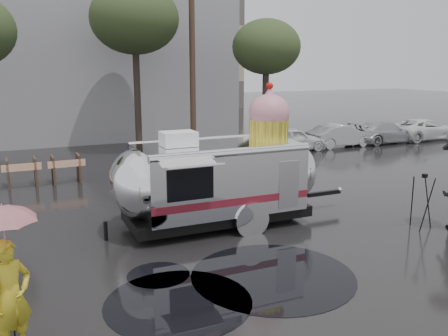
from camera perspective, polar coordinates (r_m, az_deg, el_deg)
name	(u,v)px	position (r m, az deg, el deg)	size (l,w,h in m)	color
ground	(318,264)	(10.67, 11.20, -11.23)	(120.00, 120.00, 0.00)	black
puddles	(229,264)	(10.45, 0.57, -11.47)	(5.39, 7.07, 0.01)	black
grey_building	(32,27)	(32.01, -22.08, 15.50)	(22.00, 12.00, 13.00)	slate
utility_pole	(192,57)	(23.42, -3.83, 13.23)	(1.60, 0.28, 9.00)	#473323
tree_mid	(134,19)	(23.71, -10.72, 17.21)	(4.20, 4.20, 8.03)	#382D26
tree_right	(266,48)	(24.02, 5.11, 14.23)	(3.36, 3.36, 6.42)	#382D26
barricade_row	(22,172)	(18.22, -23.15, -0.42)	(4.30, 0.80, 1.00)	#473323
parked_cars	(367,131)	(26.80, 16.85, 4.24)	(13.20, 1.90, 1.50)	silver
airstream_trailer	(220,175)	(12.59, -0.45, -0.89)	(7.14, 2.72, 3.84)	silver
person_left	(11,299)	(7.76, -24.24, -14.17)	(0.65, 0.43, 1.80)	gold
umbrella_pink	(4,231)	(7.37, -24.95, -6.86)	(1.16, 1.16, 2.34)	pink
tripod	(423,196)	(13.39, 22.81, -3.16)	(0.58, 0.60, 1.48)	black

